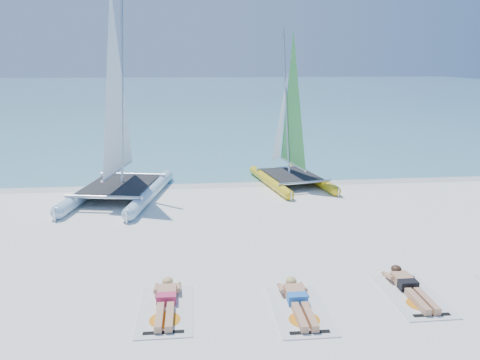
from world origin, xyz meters
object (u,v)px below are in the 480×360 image
Objects in this scene: catamaran_yellow at (288,133)px; towel_a at (166,310)px; sunbather_b at (298,300)px; sunbather_c at (409,286)px; towel_b at (300,310)px; towel_c at (413,295)px; catamaran_blue at (117,134)px; sunbather_a at (166,300)px.

towel_a is (-4.12, -9.23, -1.84)m from catamaran_yellow.
sunbather_b is 2.36m from sunbather_c.
towel_b is 1.00× the size of towel_c.
catamaran_blue is 9.17m from sunbather_b.
sunbather_b is (0.00, 0.19, 0.11)m from towel_b.
catamaran_yellow reaches higher than towel_c.
sunbather_b is 0.93× the size of towel_c.
catamaran_yellow is 9.58m from sunbather_b.
towel_c is (2.34, 0.33, 0.00)m from towel_b.
towel_b is 1.07× the size of sunbather_c.
sunbather_a is at bearing -65.19° from catamaran_blue.
sunbather_b is at bearing -176.73° from towel_c.
catamaran_yellow is 3.40× the size of sunbather_b.
towel_b is at bearing -50.61° from catamaran_blue.
catamaran_blue is 4.18× the size of sunbather_c.
towel_b is at bearing -167.52° from sunbather_c.
catamaran_blue is 3.90× the size of towel_a.
sunbather_a and sunbather_b have the same top height.
catamaran_blue is 10.25m from sunbather_c.
towel_c is at bearing -1.32° from sunbather_a.
towel_a is 1.07× the size of sunbather_b.
catamaran_yellow is 9.15m from sunbather_c.
towel_a is 0.22m from sunbather_a.
sunbather_c is (4.81, 0.27, 0.11)m from towel_a.
catamaran_blue is at bearing -176.80° from catamaran_yellow.
catamaran_yellow is at bearing 94.33° from towel_c.
sunbather_a is at bearing 90.00° from towel_a.
towel_a is 2.48m from sunbather_b.
sunbather_c is (2.34, 0.33, 0.00)m from sunbather_b.
sunbather_a is 1.00× the size of sunbather_c.
sunbather_a is 1.00× the size of sunbather_b.
towel_c is (6.72, -7.66, -2.15)m from catamaran_blue.
towel_b is 2.36m from towel_c.
sunbather_a is 4.82m from sunbather_c.
sunbather_c is at bearing 0.97° from sunbather_a.
towel_a is at bearing -90.00° from sunbather_a.
towel_c is (4.81, 0.08, 0.00)m from towel_a.
sunbather_a is at bearing 170.00° from towel_b.
towel_b is (4.38, -7.99, -2.15)m from catamaran_blue.
towel_b is 2.40m from sunbather_c.
towel_c is at bearing 7.93° from towel_b.
sunbather_c is at bearing -96.19° from catamaran_yellow.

